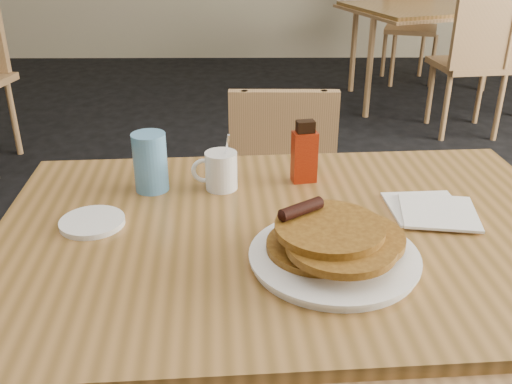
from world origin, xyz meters
TOP-DOWN VIEW (x-y plane):
  - main_table at (0.06, 0.05)m, footprint 1.33×0.94m
  - neighbor_table at (1.38, 3.39)m, footprint 1.54×1.28m
  - chair_main_far at (0.08, 0.77)m, footprint 0.38×0.38m
  - chair_neighbor_far at (1.36, 4.15)m, footprint 0.54×0.54m
  - chair_neighbor_near at (1.41, 2.63)m, footprint 0.48×0.48m
  - pancake_plate at (0.13, -0.07)m, footprint 0.32×0.32m
  - coffee_mug at (-0.10, 0.25)m, footprint 0.11×0.08m
  - syrup_bottle at (0.10, 0.29)m, footprint 0.06×0.05m
  - napkin_stack at (0.37, 0.12)m, footprint 0.20×0.21m
  - blue_tumbler at (-0.26, 0.25)m, footprint 0.08×0.08m
  - side_saucer at (-0.36, 0.08)m, footprint 0.18×0.18m

SIDE VIEW (x-z plane):
  - chair_main_far at x=0.08m, z-range 0.08..0.90m
  - chair_neighbor_far at x=1.36m, z-range 0.09..1.04m
  - chair_neighbor_near at x=1.41m, z-range 0.09..1.04m
  - main_table at x=0.06m, z-range 0.33..1.08m
  - neighbor_table at x=1.38m, z-range 0.34..1.09m
  - side_saucer at x=-0.36m, z-range 0.75..0.76m
  - napkin_stack at x=0.37m, z-range 0.75..0.76m
  - pancake_plate at x=0.13m, z-range 0.73..0.83m
  - coffee_mug at x=-0.10m, z-range 0.73..0.87m
  - blue_tumbler at x=-0.26m, z-range 0.75..0.89m
  - syrup_bottle at x=0.10m, z-range 0.74..0.90m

